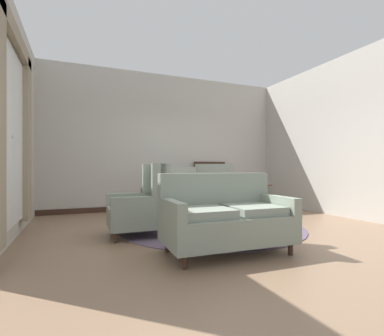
# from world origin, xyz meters

# --- Properties ---
(ground) EXTENTS (8.43, 8.43, 0.00)m
(ground) POSITION_xyz_m (0.00, 0.00, 0.00)
(ground) COLOR #896B51
(wall_back) EXTENTS (6.18, 0.08, 3.36)m
(wall_back) POSITION_xyz_m (0.00, 2.74, 1.68)
(wall_back) COLOR #BCB7AD
(wall_back) RESTS_ON ground
(wall_left) EXTENTS (0.08, 3.83, 3.36)m
(wall_left) POSITION_xyz_m (-3.01, 0.82, 1.68)
(wall_left) COLOR #BCB7AD
(wall_left) RESTS_ON ground
(wall_right) EXTENTS (0.08, 3.83, 3.36)m
(wall_right) POSITION_xyz_m (3.01, 0.82, 1.68)
(wall_right) COLOR #BCB7AD
(wall_right) RESTS_ON ground
(baseboard_back) EXTENTS (6.02, 0.03, 0.12)m
(baseboard_back) POSITION_xyz_m (0.00, 2.68, 0.06)
(baseboard_back) COLOR #382319
(baseboard_back) RESTS_ON ground
(area_rug) EXTENTS (3.16, 3.16, 0.01)m
(area_rug) POSITION_xyz_m (0.00, 0.30, 0.01)
(area_rug) COLOR #5B4C60
(area_rug) RESTS_ON ground
(window_with_curtains) EXTENTS (0.12, 2.12, 2.61)m
(window_with_curtains) POSITION_xyz_m (-2.92, 0.11, 1.58)
(window_with_curtains) COLOR silver
(coffee_table) EXTENTS (0.98, 0.98, 0.46)m
(coffee_table) POSITION_xyz_m (0.05, 0.15, 0.39)
(coffee_table) COLOR #382319
(coffee_table) RESTS_ON ground
(porcelain_vase) EXTENTS (0.14, 0.14, 0.37)m
(porcelain_vase) POSITION_xyz_m (-0.01, 0.14, 0.62)
(porcelain_vase) COLOR #4C7A66
(porcelain_vase) RESTS_ON coffee_table
(settee) EXTENTS (1.53, 0.84, 0.95)m
(settee) POSITION_xyz_m (-0.49, -1.13, 0.41)
(settee) COLOR gray
(settee) RESTS_ON ground
(armchair_beside_settee) EXTENTS (1.04, 1.06, 1.04)m
(armchair_beside_settee) POSITION_xyz_m (-0.34, 1.47, 0.43)
(armchair_beside_settee) COLOR gray
(armchair_beside_settee) RESTS_ON ground
(armchair_foreground_right) EXTENTS (1.12, 1.14, 1.10)m
(armchair_foreground_right) POSITION_xyz_m (0.64, 1.35, 0.46)
(armchair_foreground_right) COLOR gray
(armchair_foreground_right) RESTS_ON ground
(armchair_near_sideboard) EXTENTS (0.83, 0.75, 1.08)m
(armchair_near_sideboard) POSITION_xyz_m (-1.23, 0.10, 0.45)
(armchair_near_sideboard) COLOR gray
(armchair_near_sideboard) RESTS_ON ground
(side_table) EXTENTS (0.54, 0.54, 0.67)m
(side_table) POSITION_xyz_m (1.53, 1.02, 0.41)
(side_table) COLOR #382319
(side_table) RESTS_ON ground
(sideboard) EXTENTS (0.89, 0.43, 1.19)m
(sideboard) POSITION_xyz_m (1.11, 2.44, 0.53)
(sideboard) COLOR #382319
(sideboard) RESTS_ON ground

